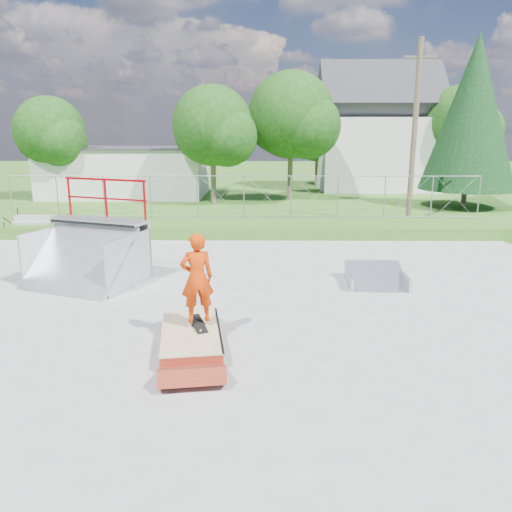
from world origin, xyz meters
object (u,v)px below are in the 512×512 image
Objects in this scene: quarter_pipe at (82,235)px; skater at (197,282)px; flat_bank_ramp at (376,277)px; grind_box at (191,338)px.

quarter_pipe is 5.27m from skater.
flat_bank_ramp is 5.96m from skater.
flat_bank_ramp is (8.01, 0.04, -1.17)m from quarter_pipe.
grind_box is at bearing 41.50° from skater.
skater reaches higher than grind_box.
skater is at bearing -136.68° from flat_bank_ramp.
grind_box is 6.09m from flat_bank_ramp.
quarter_pipe reaches higher than grind_box.
grind_box is at bearing -28.96° from quarter_pipe.
flat_bank_ramp is at bearing 33.56° from grind_box.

